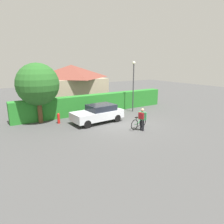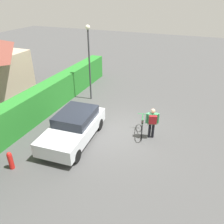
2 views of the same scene
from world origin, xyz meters
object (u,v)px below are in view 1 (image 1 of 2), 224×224
(person_rider, at_px, (142,117))
(fire_hydrant, at_px, (59,118))
(parked_car_near, at_px, (98,113))
(bicycle, at_px, (139,123))
(street_lamp, at_px, (133,80))
(tree_kerbside, at_px, (38,84))

(person_rider, xyz_separation_m, fire_hydrant, (-4.30, 4.75, -0.54))
(parked_car_near, xyz_separation_m, bicycle, (1.72, -2.89, -0.33))
(bicycle, xyz_separation_m, fire_hydrant, (-4.46, 4.24, 0.01))
(parked_car_near, xyz_separation_m, person_rider, (1.57, -3.40, 0.22))
(street_lamp, bearing_deg, parked_car_near, -162.78)
(tree_kerbside, relative_size, fire_hydrant, 5.67)
(bicycle, xyz_separation_m, person_rider, (-0.15, -0.51, 0.55))
(bicycle, relative_size, person_rider, 1.06)
(bicycle, xyz_separation_m, street_lamp, (2.80, 4.29, 2.59))
(parked_car_near, relative_size, fire_hydrant, 5.03)
(parked_car_near, distance_m, bicycle, 3.38)
(bicycle, bearing_deg, street_lamp, 56.87)
(tree_kerbside, bearing_deg, street_lamp, -6.47)
(street_lamp, height_order, tree_kerbside, street_lamp)
(parked_car_near, xyz_separation_m, tree_kerbside, (-3.85, 2.35, 2.25))
(bicycle, bearing_deg, fire_hydrant, 136.46)
(fire_hydrant, bearing_deg, street_lamp, 0.39)
(parked_car_near, distance_m, fire_hydrant, 3.07)
(person_rider, xyz_separation_m, street_lamp, (2.95, 4.80, 2.04))
(bicycle, height_order, person_rider, person_rider)
(bicycle, height_order, fire_hydrant, bicycle)
(person_rider, height_order, fire_hydrant, person_rider)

